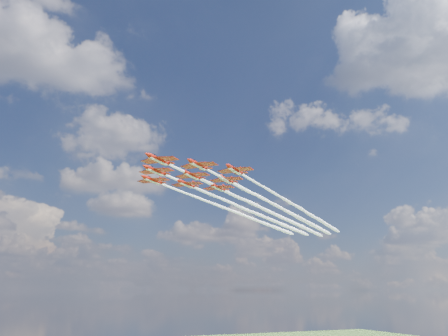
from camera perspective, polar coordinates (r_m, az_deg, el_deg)
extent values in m
cylinder|color=#B11609|center=(115.15, -8.54, 1.10)|extent=(7.15, 6.57, 1.17)
cone|color=#B11609|center=(110.97, -10.06, 1.82)|extent=(2.37, 2.30, 1.17)
cone|color=#B11609|center=(119.17, -7.21, 0.48)|extent=(1.91, 1.86, 1.07)
ellipsoid|color=black|center=(113.61, -9.12, 1.62)|extent=(2.30, 2.20, 0.76)
cube|color=#B11609|center=(115.56, -8.39, 1.01)|extent=(9.09, 9.60, 0.15)
cube|color=#B11609|center=(118.57, -7.40, 0.57)|extent=(3.67, 3.86, 0.13)
cube|color=#B11609|center=(119.01, -7.33, 0.99)|extent=(1.37, 1.25, 1.92)
cube|color=silver|center=(115.00, -8.55, 0.85)|extent=(6.61, 6.05, 0.13)
cylinder|color=#B11609|center=(118.91, -3.37, 0.41)|extent=(7.15, 6.57, 1.17)
cone|color=#B11609|center=(114.45, -4.65, 1.08)|extent=(2.37, 2.30, 1.17)
cone|color=#B11609|center=(123.16, -2.26, -0.17)|extent=(1.91, 1.86, 1.07)
ellipsoid|color=black|center=(117.25, -3.87, 0.90)|extent=(2.30, 2.20, 0.76)
cube|color=#B11609|center=(119.34, -3.25, 0.32)|extent=(9.09, 9.60, 0.15)
cube|color=#B11609|center=(122.52, -2.42, -0.09)|extent=(3.67, 3.86, 0.13)
cube|color=#B11609|center=(122.97, -2.37, 0.32)|extent=(1.37, 1.25, 1.92)
cube|color=silver|center=(118.76, -3.38, 0.17)|extent=(6.61, 6.05, 0.13)
cylinder|color=#B11609|center=(125.98, -8.96, -0.34)|extent=(7.15, 6.57, 1.17)
cone|color=#B11609|center=(121.78, -10.36, 0.26)|extent=(2.37, 2.30, 1.17)
cone|color=#B11609|center=(130.00, -7.73, -0.87)|extent=(1.91, 1.86, 1.07)
ellipsoid|color=black|center=(124.42, -9.50, 0.11)|extent=(2.30, 2.20, 0.76)
cube|color=#B11609|center=(126.39, -8.83, -0.43)|extent=(9.09, 9.60, 0.15)
cube|color=#B11609|center=(129.40, -7.91, -0.80)|extent=(3.67, 3.86, 0.13)
cube|color=#B11609|center=(129.82, -7.84, -0.41)|extent=(1.37, 1.25, 1.92)
cube|color=silver|center=(125.84, -8.97, -0.58)|extent=(6.61, 6.05, 0.13)
cylinder|color=#B11609|center=(123.58, 1.44, -0.23)|extent=(7.15, 6.57, 1.17)
cone|color=#B11609|center=(118.89, 0.40, 0.39)|extent=(2.37, 2.30, 1.17)
cone|color=#B11609|center=(128.02, 2.35, -0.77)|extent=(1.91, 1.86, 1.07)
ellipsoid|color=black|center=(121.83, 1.03, 0.23)|extent=(2.30, 2.20, 0.76)
cube|color=#B11609|center=(124.03, 1.54, -0.32)|extent=(9.09, 9.60, 0.15)
cube|color=#B11609|center=(127.36, 2.22, -0.70)|extent=(3.67, 3.86, 0.13)
cube|color=#B11609|center=(127.80, 2.25, -0.30)|extent=(1.37, 1.25, 1.92)
cube|color=silver|center=(123.43, 1.44, -0.47)|extent=(6.61, 6.05, 0.13)
cylinder|color=#B11609|center=(129.65, -4.22, -0.94)|extent=(7.15, 6.57, 1.17)
cone|color=#B11609|center=(125.19, -5.41, -0.37)|extent=(2.37, 2.30, 1.17)
cone|color=#B11609|center=(133.89, -3.16, -1.43)|extent=(1.91, 1.86, 1.07)
ellipsoid|color=black|center=(127.98, -4.68, -0.51)|extent=(2.30, 2.20, 0.76)
cube|color=#B11609|center=(130.08, -4.10, -1.01)|extent=(9.09, 9.60, 0.15)
cube|color=#B11609|center=(133.26, -3.32, -1.36)|extent=(3.67, 3.86, 0.13)
cube|color=#B11609|center=(133.68, -3.27, -0.98)|extent=(1.37, 1.25, 1.92)
cube|color=silver|center=(129.51, -4.22, -1.16)|extent=(6.61, 6.05, 0.13)
cylinder|color=#B11609|center=(136.88, -9.32, -1.56)|extent=(7.15, 6.57, 1.17)
cone|color=#B11609|center=(132.67, -10.62, -1.05)|extent=(2.37, 2.30, 1.17)
cone|color=#B11609|center=(140.91, -8.17, -2.02)|extent=(1.91, 1.86, 1.07)
ellipsoid|color=black|center=(135.30, -9.82, -1.16)|extent=(2.30, 2.20, 0.76)
cube|color=#B11609|center=(137.29, -9.20, -1.63)|extent=(9.09, 9.60, 0.15)
cube|color=#B11609|center=(140.30, -8.34, -1.95)|extent=(3.67, 3.86, 0.13)
cube|color=#B11609|center=(140.70, -8.28, -1.59)|extent=(1.37, 1.25, 1.92)
cube|color=silver|center=(136.75, -9.33, -1.78)|extent=(6.61, 6.05, 0.13)
cylinder|color=#B11609|center=(134.16, 0.24, -1.49)|extent=(7.15, 6.57, 1.17)
cone|color=#B11609|center=(129.50, -0.76, -0.96)|extent=(2.37, 2.30, 1.17)
cone|color=#B11609|center=(138.59, 1.12, -1.95)|extent=(1.91, 1.86, 1.07)
ellipsoid|color=black|center=(132.41, -0.15, -1.08)|extent=(2.30, 2.20, 0.76)
cube|color=#B11609|center=(134.62, 0.34, -1.56)|extent=(9.09, 9.60, 0.15)
cube|color=#B11609|center=(137.93, 0.99, -1.88)|extent=(3.67, 3.86, 0.13)
cube|color=#B11609|center=(138.35, 1.03, -1.51)|extent=(1.37, 1.25, 1.92)
cube|color=silver|center=(134.03, 0.24, -1.71)|extent=(6.61, 6.05, 0.13)
cylinder|color=#B11609|center=(140.47, -4.93, -2.08)|extent=(7.15, 6.57, 1.17)
cone|color=#B11609|center=(136.03, -6.06, -1.60)|extent=(2.37, 2.30, 1.17)
cone|color=#B11609|center=(144.71, -3.94, -2.50)|extent=(1.91, 1.86, 1.07)
ellipsoid|color=black|center=(138.80, -5.37, -1.70)|extent=(2.30, 2.20, 0.76)
cube|color=#B11609|center=(140.91, -4.82, -2.15)|extent=(9.09, 9.60, 0.15)
cube|color=#B11609|center=(144.07, -4.08, -2.44)|extent=(3.67, 3.86, 0.13)
cube|color=#B11609|center=(144.48, -4.03, -2.09)|extent=(1.37, 1.25, 1.92)
cube|color=silver|center=(140.35, -4.94, -2.29)|extent=(6.61, 6.05, 0.13)
cylinder|color=#B11609|center=(144.86, -0.78, -2.55)|extent=(7.15, 6.57, 1.17)
cone|color=#B11609|center=(140.21, -1.74, -2.10)|extent=(2.37, 2.30, 1.17)
cone|color=#B11609|center=(149.27, 0.07, -2.95)|extent=(1.91, 1.86, 1.07)
ellipsoid|color=black|center=(143.11, -1.15, -2.19)|extent=(2.30, 2.20, 0.76)
cube|color=#B11609|center=(145.31, -0.69, -2.62)|extent=(9.09, 9.60, 0.15)
cube|color=#B11609|center=(148.61, -0.06, -2.89)|extent=(3.67, 3.86, 0.13)
cube|color=#B11609|center=(149.01, -0.02, -2.55)|extent=(1.37, 1.25, 1.92)
cube|color=silver|center=(144.74, -0.78, -2.76)|extent=(6.61, 6.05, 0.13)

